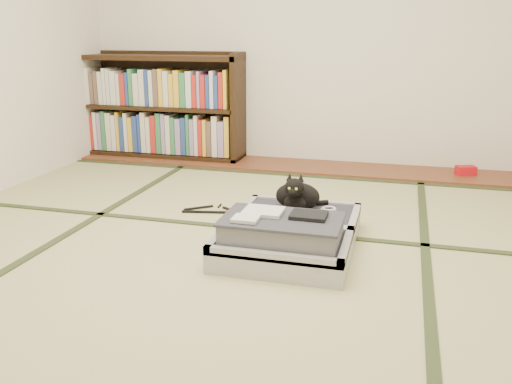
# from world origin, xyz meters

# --- Properties ---
(floor) EXTENTS (4.50, 4.50, 0.00)m
(floor) POSITION_xyz_m (0.00, 0.00, 0.00)
(floor) COLOR tan
(floor) RESTS_ON ground
(wood_strip) EXTENTS (4.00, 0.50, 0.02)m
(wood_strip) POSITION_xyz_m (0.00, 2.00, 0.01)
(wood_strip) COLOR brown
(wood_strip) RESTS_ON ground
(red_item) EXTENTS (0.17, 0.14, 0.07)m
(red_item) POSITION_xyz_m (1.35, 2.03, 0.06)
(red_item) COLOR red
(red_item) RESTS_ON wood_strip
(tatami_borders) EXTENTS (4.00, 4.50, 0.01)m
(tatami_borders) POSITION_xyz_m (0.00, 0.49, 0.00)
(tatami_borders) COLOR #2D381E
(tatami_borders) RESTS_ON ground
(bookcase) EXTENTS (1.53, 0.35, 0.99)m
(bookcase) POSITION_xyz_m (-1.33, 2.07, 0.45)
(bookcase) COLOR black
(bookcase) RESTS_ON wood_strip
(suitcase) EXTENTS (0.67, 0.90, 0.26)m
(suitcase) POSITION_xyz_m (0.29, 0.15, 0.09)
(suitcase) COLOR #B0AFB4
(suitcase) RESTS_ON floor
(cat) EXTENTS (0.30, 0.30, 0.24)m
(cat) POSITION_xyz_m (0.27, 0.44, 0.22)
(cat) COLOR black
(cat) RESTS_ON suitcase
(cable_coil) EXTENTS (0.09, 0.09, 0.02)m
(cable_coil) POSITION_xyz_m (0.45, 0.48, 0.14)
(cable_coil) COLOR white
(cable_coil) RESTS_ON suitcase
(hanger) EXTENTS (0.41, 0.22, 0.01)m
(hanger) POSITION_xyz_m (-0.32, 0.65, 0.01)
(hanger) COLOR black
(hanger) RESTS_ON floor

